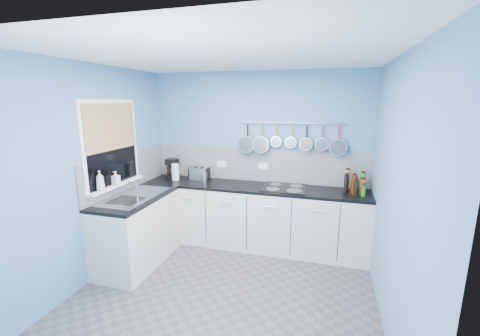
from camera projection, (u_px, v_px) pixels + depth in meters
The scene contains 43 objects.
floor at pixel (226, 292), 3.44m from camera, with size 3.20×3.00×0.02m, color #47474C.
ceiling at pixel (223, 54), 2.90m from camera, with size 3.20×3.00×0.02m, color white.
wall_back at pixel (257, 158), 4.59m from camera, with size 3.20×0.02×2.50m, color teal.
wall_front at pixel (139, 250), 1.75m from camera, with size 3.20×0.02×2.50m, color teal.
wall_left at pixel (95, 173), 3.60m from camera, with size 0.02×3.00×2.50m, color teal.
wall_right at pixel (396, 196), 2.73m from camera, with size 0.02×3.00×2.50m, color teal.
backsplash_back at pixel (257, 165), 4.59m from camera, with size 3.20×0.02×0.50m, color #9B9CA0.
backsplash_left at pixel (129, 171), 4.18m from camera, with size 0.02×1.80×0.50m, color #9B9CA0.
cabinet_run_back at pixel (252, 217), 4.47m from camera, with size 3.20×0.60×0.86m, color beige.
worktop_back at pixel (252, 187), 4.37m from camera, with size 3.20×0.60×0.04m, color black.
cabinet_run_left at pixel (138, 231), 3.98m from camera, with size 0.60×1.20×0.86m, color beige.
worktop_left at pixel (135, 198), 3.88m from camera, with size 0.60×1.20×0.04m, color black.
window_frame at pixel (112, 145), 3.81m from camera, with size 0.01×1.00×1.10m, color white.
window_glass at pixel (112, 145), 3.81m from camera, with size 0.01×0.90×1.00m, color black.
bamboo_blind at pixel (111, 126), 3.76m from camera, with size 0.01×0.90×0.55m, color #9B7D52.
window_sill at pixel (117, 185), 3.91m from camera, with size 0.10×0.98×0.03m, color white.
sink_unit at pixel (135, 196), 3.87m from camera, with size 0.50×0.95×0.01m, color silver.
mixer_tap at pixel (137, 192), 3.64m from camera, with size 0.12×0.08×0.26m, color silver, non-canonical shape.
socket_left at pixel (222, 164), 4.73m from camera, with size 0.15×0.01×0.09m, color white.
socket_right at pixel (263, 166), 4.55m from camera, with size 0.15×0.01×0.09m, color white.
pot_rail at pixel (292, 123), 4.28m from camera, with size 0.02×0.02×1.45m, color silver.
soap_bottle_a at pixel (100, 181), 3.58m from camera, with size 0.09×0.09×0.24m, color white.
soap_bottle_b at pixel (116, 178), 3.85m from camera, with size 0.08×0.08×0.17m, color white.
paper_towel at pixel (175, 172), 4.67m from camera, with size 0.11×0.11×0.25m, color white.
coffee_maker at pixel (172, 168), 4.79m from camera, with size 0.17×0.19×0.30m, color black, non-canonical shape.
toaster at pixel (199, 173), 4.71m from camera, with size 0.28×0.16×0.18m, color silver.
canister at pixel (204, 177), 4.60m from camera, with size 0.08×0.08×0.12m, color silver.
hob at pixel (285, 188), 4.24m from camera, with size 0.60×0.53×0.01m, color black.
pan_0 at pixel (247, 137), 4.49m from camera, with size 0.25×0.10×0.44m, color silver, non-canonical shape.
pan_1 at pixel (262, 138), 4.43m from camera, with size 0.25×0.09×0.44m, color silver, non-canonical shape.
pan_2 at pixel (276, 135), 4.37m from camera, with size 0.16×0.05×0.35m, color silver, non-canonical shape.
pan_3 at pixel (291, 136), 4.31m from camera, with size 0.16×0.05×0.35m, color silver, non-canonical shape.
pan_4 at pixel (307, 137), 4.25m from camera, with size 0.18×0.10×0.37m, color silver, non-canonical shape.
pan_5 at pixel (322, 137), 4.20m from camera, with size 0.18×0.06×0.37m, color silver, non-canonical shape.
pan_6 at pixel (338, 140), 4.15m from camera, with size 0.24×0.07×0.43m, color silver, non-canonical shape.
condiment_0 at pixel (362, 182), 4.04m from camera, with size 0.07×0.07×0.26m, color #3F721E.
condiment_1 at pixel (353, 185), 4.10m from camera, with size 0.06×0.06×0.15m, color brown.
condiment_2 at pixel (347, 180), 4.11m from camera, with size 0.07×0.07×0.29m, color olive.
condiment_3 at pixel (363, 186), 3.98m from camera, with size 0.07×0.07×0.19m, color #8C5914.
condiment_4 at pixel (354, 184), 3.99m from camera, with size 0.07×0.07×0.25m, color #4C190C.
condiment_5 at pixel (346, 183), 4.04m from camera, with size 0.06×0.06×0.24m, color black.
condiment_6 at pixel (364, 191), 3.87m from camera, with size 0.06×0.06×0.14m, color #265919.
condiment_7 at pixel (356, 188), 3.89m from camera, with size 0.06×0.06×0.21m, color black.
Camera 1 is at (1.00, -2.90, 2.08)m, focal length 23.00 mm.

